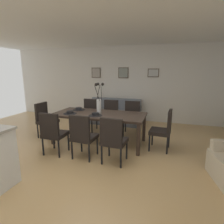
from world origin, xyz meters
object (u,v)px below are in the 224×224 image
object	(u,v)px
dining_table	(99,116)
dining_chair_head_east	(164,128)
dining_chair_head_west	(45,118)
sofa	(114,114)
bowl_near_right	(79,108)
dining_chair_near_right	(89,113)
dining_chair_far_left	(83,134)
dining_chair_far_right	(110,115)
bowl_far_left	(95,114)
framed_picture_left	(96,73)
dining_chair_mid_left	(113,138)
dining_chair_mid_right	(132,116)
dining_chair_near_left	(53,131)
bowl_near_left	(70,112)
centerpiece_vase	(99,102)
framed_picture_center	(123,73)
framed_picture_right	(153,73)

from	to	relation	value
dining_table	dining_chair_head_east	distance (m)	1.53
dining_chair_head_west	sofa	distance (m)	2.34
dining_chair_head_east	bowl_near_right	distance (m)	2.21
dining_chair_near_right	dining_chair_far_left	distance (m)	1.91
dining_chair_far_right	sofa	bearing A→B (deg)	100.96
bowl_far_left	framed_picture_left	bearing A→B (deg)	111.73
dining_chair_near_right	dining_chair_head_east	size ratio (longest dim) A/B	1.00
dining_chair_mid_left	dining_chair_mid_right	distance (m)	1.80
dining_table	dining_chair_near_left	distance (m)	1.15
sofa	framed_picture_left	xyz separation A→B (m)	(-0.82, 0.48, 1.41)
dining_chair_mid_left	dining_chair_near_right	bearing A→B (deg)	125.91
framed_picture_left	bowl_near_left	bearing A→B (deg)	-81.82
centerpiece_vase	dining_chair_mid_right	bearing A→B (deg)	54.36
centerpiece_vase	bowl_near_right	bearing A→B (deg)	161.46
dining_chair_mid_left	dining_chair_head_east	distance (m)	1.28
dining_chair_far_left	dining_chair_head_east	world-z (taller)	same
framed_picture_left	framed_picture_center	bearing A→B (deg)	-0.00
dining_table	centerpiece_vase	distance (m)	0.35
centerpiece_vase	framed_picture_center	bearing A→B (deg)	90.02
dining_chair_far_left	bowl_near_right	bearing A→B (deg)	120.53
dining_chair_near_right	dining_chair_mid_left	distance (m)	2.24
dining_chair_mid_left	framed_picture_left	xyz separation A→B (m)	(-1.67, 3.28, 1.17)
dining_chair_near_right	bowl_near_right	xyz separation A→B (m)	(0.01, -0.67, 0.27)
framed_picture_left	dining_chair_head_west	bearing A→B (deg)	-101.94
dining_table	framed_picture_center	size ratio (longest dim) A/B	5.95
dining_chair_head_east	framed_picture_right	distance (m)	2.68
framed_picture_left	framed_picture_center	distance (m)	1.03
dining_chair_near_left	dining_chair_head_west	xyz separation A→B (m)	(-0.86, 0.89, 0.00)
dining_chair_far_right	framed_picture_left	distance (m)	2.14
bowl_near_right	bowl_far_left	world-z (taller)	same
centerpiece_vase	bowl_far_left	size ratio (longest dim) A/B	4.32
dining_chair_near_left	framed_picture_right	distance (m)	3.88
centerpiece_vase	sofa	world-z (taller)	centerpiece_vase
framed_picture_right	dining_table	bearing A→B (deg)	-113.57
dining_chair_near_right	framed_picture_right	bearing A→B (deg)	40.84
bowl_near_right	framed_picture_center	bearing A→B (deg)	72.88
framed_picture_left	framed_picture_right	size ratio (longest dim) A/B	0.99
centerpiece_vase	bowl_far_left	distance (m)	0.33
dining_table	framed_picture_center	world-z (taller)	framed_picture_center
dining_chair_near_right	dining_chair_head_west	world-z (taller)	same
bowl_near_left	sofa	world-z (taller)	bowl_near_left
dining_table	dining_chair_mid_left	distance (m)	1.13
dining_chair_head_east	framed_picture_center	distance (m)	3.04
dining_table	sofa	distance (m)	1.94
dining_chair_far_left	dining_chair_mid_right	size ratio (longest dim) A/B	1.00
dining_chair_near_left	framed_picture_left	distance (m)	3.50
bowl_near_left	framed_picture_center	bearing A→B (deg)	75.70
dining_chair_far_left	sofa	xyz separation A→B (m)	(-0.21, 2.78, -0.23)
dining_chair_near_left	bowl_far_left	distance (m)	1.00
centerpiece_vase	sofa	distance (m)	2.03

